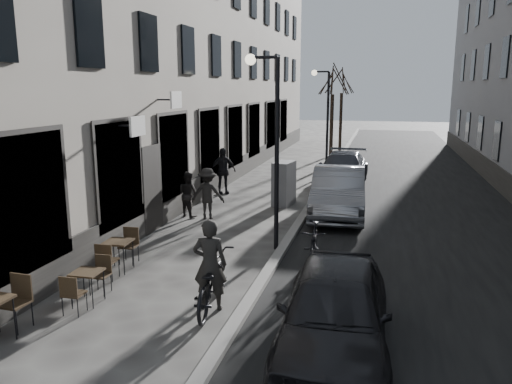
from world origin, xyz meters
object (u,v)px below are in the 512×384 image
at_px(tree_far, 342,81).
at_px(bistro_set_c, 119,253).
at_px(tree_near, 333,80).
at_px(car_mid, 338,192).
at_px(utility_cabinet, 284,183).
at_px(streetlamp_near, 270,131).
at_px(pedestrian_mid, 208,194).
at_px(bistro_set_b, 88,284).
at_px(car_far, 343,169).
at_px(pedestrian_near, 188,194).
at_px(moped, 314,248).
at_px(bicycle, 210,282).
at_px(car_near, 335,311).
at_px(streetlamp_far, 324,111).
at_px(pedestrian_far, 223,171).

distance_m(tree_far, bistro_set_c, 24.08).
bearing_deg(bistro_set_c, tree_near, 76.63).
relative_size(bistro_set_c, car_mid, 0.30).
bearing_deg(utility_cabinet, streetlamp_near, -73.77).
distance_m(utility_cabinet, pedestrian_mid, 3.29).
bearing_deg(bistro_set_b, car_far, 71.88).
distance_m(bistro_set_b, pedestrian_near, 7.00).
distance_m(tree_near, pedestrian_mid, 13.30).
xyz_separation_m(bistro_set_c, pedestrian_near, (-0.31, 5.17, 0.31)).
bearing_deg(moped, pedestrian_near, 135.40).
xyz_separation_m(utility_cabinet, moped, (2.00, -6.54, -0.24)).
distance_m(streetlamp_near, bicycle, 4.71).
xyz_separation_m(streetlamp_near, pedestrian_near, (-3.41, 2.68, -2.40)).
relative_size(pedestrian_mid, car_far, 0.34).
bearing_deg(streetlamp_near, car_far, 82.98).
bearing_deg(bistro_set_b, tree_near, 79.45).
relative_size(tree_far, car_far, 1.15).
relative_size(bistro_set_b, car_near, 0.32).
bearing_deg(bistro_set_c, tree_far, 79.22).
bearing_deg(pedestrian_near, bicycle, 140.63).
bearing_deg(pedestrian_mid, car_mid, -168.85).
relative_size(tree_near, bistro_set_b, 4.20).
relative_size(bicycle, car_mid, 0.43).
xyz_separation_m(streetlamp_near, car_mid, (1.45, 4.09, -2.36)).
height_order(tree_far, pedestrian_mid, tree_far).
height_order(tree_near, car_near, tree_near).
height_order(bicycle, car_near, car_near).
relative_size(bistro_set_c, car_near, 0.35).
distance_m(tree_far, pedestrian_near, 19.05).
bearing_deg(pedestrian_mid, utility_cabinet, -137.72).
relative_size(streetlamp_far, pedestrian_mid, 3.02).
height_order(streetlamp_far, pedestrian_far, streetlamp_far).
relative_size(tree_near, moped, 3.04).
bearing_deg(car_mid, moped, -94.15).
bearing_deg(streetlamp_near, bistro_set_c, -141.18).
relative_size(bistro_set_c, pedestrian_far, 0.79).
height_order(tree_near, car_far, tree_near).
height_order(streetlamp_far, car_far, streetlamp_far).
relative_size(pedestrian_near, car_far, 0.31).
bearing_deg(bistro_set_c, pedestrian_near, 90.31).
xyz_separation_m(tree_far, car_mid, (1.38, -16.91, -3.86)).
distance_m(bicycle, pedestrian_far, 10.86).
height_order(tree_far, bicycle, tree_far).
distance_m(streetlamp_near, pedestrian_near, 4.95).
height_order(car_near, car_far, car_near).
distance_m(bistro_set_b, pedestrian_far, 10.79).
height_order(car_near, moped, car_near).
height_order(bistro_set_b, utility_cabinet, utility_cabinet).
bearing_deg(utility_cabinet, tree_near, 95.19).
distance_m(tree_near, tree_far, 6.00).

